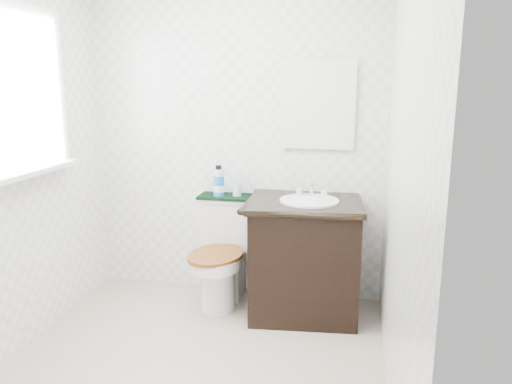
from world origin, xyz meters
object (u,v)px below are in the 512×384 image
(toilet, at_px, (223,257))
(vanity, at_px, (304,254))
(trash_bin, at_px, (228,276))
(mouthwash_bottle, at_px, (219,182))
(cup, at_px, (237,190))

(toilet, height_order, vanity, vanity)
(toilet, distance_m, vanity, 0.62)
(trash_bin, bearing_deg, mouthwash_bottle, -147.20)
(mouthwash_bottle, bearing_deg, trash_bin, 32.80)
(trash_bin, relative_size, cup, 3.25)
(toilet, height_order, trash_bin, toilet)
(vanity, distance_m, cup, 0.68)
(toilet, xyz_separation_m, cup, (0.08, 0.13, 0.49))
(toilet, relative_size, cup, 9.20)
(trash_bin, distance_m, mouthwash_bottle, 0.75)
(vanity, bearing_deg, trash_bin, 162.07)
(mouthwash_bottle, xyz_separation_m, cup, (0.13, 0.03, -0.06))
(trash_bin, bearing_deg, cup, -3.60)
(toilet, bearing_deg, cup, 57.00)
(toilet, distance_m, trash_bin, 0.24)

